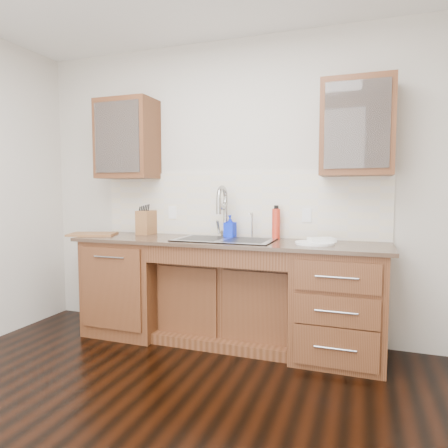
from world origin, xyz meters
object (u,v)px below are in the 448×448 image
(soap_bottle, at_px, (230,226))
(plate, at_px, (315,243))
(knife_block, at_px, (146,222))
(cutting_board, at_px, (93,234))
(water_bottle, at_px, (276,224))

(soap_bottle, bearing_deg, plate, -7.36)
(knife_block, distance_m, cutting_board, 0.52)
(knife_block, bearing_deg, cutting_board, -149.83)
(plate, bearing_deg, soap_bottle, 166.36)
(cutting_board, bearing_deg, knife_block, 30.78)
(water_bottle, bearing_deg, knife_block, -179.14)
(soap_bottle, distance_m, cutting_board, 1.33)
(soap_bottle, relative_size, cutting_board, 0.49)
(water_bottle, distance_m, plate, 0.45)
(knife_block, relative_size, cutting_board, 0.55)
(plate, relative_size, cutting_board, 0.73)
(soap_bottle, height_order, plate, soap_bottle)
(soap_bottle, relative_size, knife_block, 0.89)
(soap_bottle, height_order, water_bottle, water_bottle)
(soap_bottle, distance_m, plate, 0.80)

